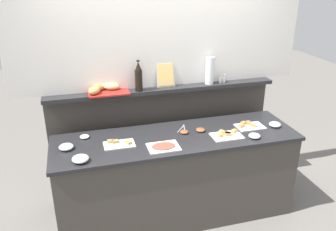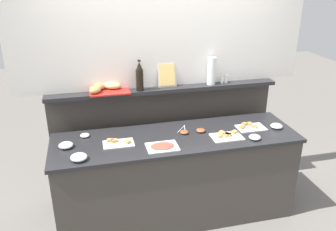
% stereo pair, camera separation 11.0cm
% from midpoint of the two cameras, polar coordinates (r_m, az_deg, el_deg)
% --- Properties ---
extents(ground_plane, '(12.00, 12.00, 0.00)m').
position_cam_midpoint_polar(ground_plane, '(4.33, -0.07, -10.82)').
color(ground_plane, slate).
extents(buffet_counter, '(2.37, 0.71, 0.91)m').
position_cam_midpoint_polar(buffet_counter, '(3.60, 2.20, -9.95)').
color(buffet_counter, '#3D3833').
rests_on(buffet_counter, ground_plane).
extents(back_ledge_unit, '(2.44, 0.22, 1.26)m').
position_cam_midpoint_polar(back_ledge_unit, '(3.94, 0.16, -3.36)').
color(back_ledge_unit, '#3D3833').
rests_on(back_ledge_unit, ground_plane).
extents(upper_wall_panel, '(3.04, 0.08, 1.34)m').
position_cam_midpoint_polar(upper_wall_panel, '(3.59, 0.09, 15.29)').
color(upper_wall_panel, white).
rests_on(upper_wall_panel, back_ledge_unit).
extents(sandwich_platter_front, '(0.28, 0.17, 0.04)m').
position_cam_midpoint_polar(sandwich_platter_front, '(3.26, -7.16, -4.46)').
color(sandwich_platter_front, white).
rests_on(sandwich_platter_front, buffet_counter).
extents(sandwich_platter_rear, '(0.28, 0.19, 0.04)m').
position_cam_midpoint_polar(sandwich_platter_rear, '(3.65, 14.07, -1.84)').
color(sandwich_platter_rear, white).
rests_on(sandwich_platter_rear, buffet_counter).
extents(sandwich_platter_side, '(0.30, 0.20, 0.04)m').
position_cam_midpoint_polar(sandwich_platter_side, '(3.41, 10.46, -3.28)').
color(sandwich_platter_side, white).
rests_on(sandwich_platter_side, buffet_counter).
extents(cold_cuts_platter, '(0.29, 0.21, 0.02)m').
position_cam_midpoint_polar(cold_cuts_platter, '(3.17, 0.06, -5.09)').
color(cold_cuts_platter, silver).
rests_on(cold_cuts_platter, buffet_counter).
extents(glass_bowl_large, '(0.13, 0.13, 0.05)m').
position_cam_midpoint_polar(glass_bowl_large, '(3.27, -15.39, -4.73)').
color(glass_bowl_large, silver).
rests_on(glass_bowl_large, buffet_counter).
extents(glass_bowl_medium, '(0.12, 0.12, 0.05)m').
position_cam_midpoint_polar(glass_bowl_medium, '(3.72, 18.09, -1.68)').
color(glass_bowl_medium, silver).
rests_on(glass_bowl_medium, buffet_counter).
extents(glass_bowl_small, '(0.11, 0.11, 0.04)m').
position_cam_midpoint_polar(glass_bowl_small, '(3.42, 14.86, -3.48)').
color(glass_bowl_small, silver).
rests_on(glass_bowl_small, buffet_counter).
extents(glass_bowl_extra, '(0.14, 0.14, 0.06)m').
position_cam_midpoint_polar(glass_bowl_extra, '(3.04, -13.33, -6.68)').
color(glass_bowl_extra, silver).
rests_on(glass_bowl_extra, buffet_counter).
extents(condiment_bowl_cream, '(0.09, 0.09, 0.03)m').
position_cam_midpoint_polar(condiment_bowl_cream, '(3.44, -12.52, -3.18)').
color(condiment_bowl_cream, silver).
rests_on(condiment_bowl_cream, buffet_counter).
extents(condiment_bowl_teal, '(0.09, 0.09, 0.03)m').
position_cam_midpoint_polar(condiment_bowl_teal, '(3.43, 3.58, -2.72)').
color(condiment_bowl_teal, brown).
rests_on(condiment_bowl_teal, buffet_counter).
extents(condiment_bowl_dark, '(0.09, 0.09, 0.03)m').
position_cam_midpoint_polar(condiment_bowl_dark, '(3.48, 6.27, -2.43)').
color(condiment_bowl_dark, brown).
rests_on(condiment_bowl_dark, buffet_counter).
extents(serving_tongs, '(0.12, 0.18, 0.01)m').
position_cam_midpoint_polar(serving_tongs, '(3.52, 3.38, -2.20)').
color(serving_tongs, '#B7BABF').
rests_on(serving_tongs, buffet_counter).
extents(wine_bottle_dark, '(0.08, 0.08, 0.32)m').
position_cam_midpoint_polar(wine_bottle_dark, '(3.52, -3.76, 6.30)').
color(wine_bottle_dark, black).
rests_on(wine_bottle_dark, back_ledge_unit).
extents(salt_shaker, '(0.03, 0.03, 0.09)m').
position_cam_midpoint_polar(salt_shaker, '(3.82, 9.66, 5.81)').
color(salt_shaker, white).
rests_on(salt_shaker, back_ledge_unit).
extents(pepper_shaker, '(0.03, 0.03, 0.09)m').
position_cam_midpoint_polar(pepper_shaker, '(3.84, 10.26, 5.85)').
color(pepper_shaker, white).
rests_on(pepper_shaker, back_ledge_unit).
extents(bread_basket, '(0.42, 0.29, 0.08)m').
position_cam_midpoint_polar(bread_basket, '(3.56, -9.43, 4.43)').
color(bread_basket, '#B2231E').
rests_on(bread_basket, back_ledge_unit).
extents(framed_picture, '(0.19, 0.07, 0.25)m').
position_cam_midpoint_polar(framed_picture, '(3.65, 0.69, 6.66)').
color(framed_picture, '#B2AD9E').
rests_on(framed_picture, back_ledge_unit).
extents(water_carafe, '(0.09, 0.09, 0.29)m').
position_cam_midpoint_polar(water_carafe, '(3.75, 7.95, 7.21)').
color(water_carafe, silver).
rests_on(water_carafe, back_ledge_unit).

